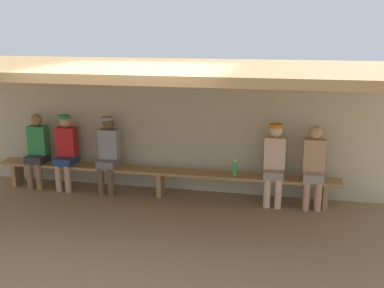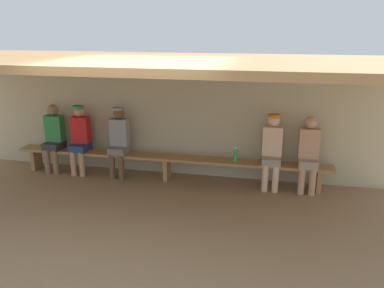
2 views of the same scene
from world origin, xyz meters
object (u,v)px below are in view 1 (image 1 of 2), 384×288
object	(u,v)px
water_bottle_orange	(235,168)
player_near_post	(66,148)
player_rightmost	(37,148)
player_leftmost	(108,151)
player_shirtless_tan	(274,160)
bench	(160,174)
player_in_red	(314,164)

from	to	relation	value
water_bottle_orange	player_near_post	bearing A→B (deg)	179.19
player_rightmost	player_leftmost	bearing A→B (deg)	0.02
player_shirtless_tan	player_rightmost	distance (m)	4.22
bench	player_in_red	distance (m)	2.57
bench	player_near_post	size ratio (longest dim) A/B	4.46
player_near_post	player_leftmost	world-z (taller)	same
player_in_red	water_bottle_orange	xyz separation A→B (m)	(-1.25, -0.04, -0.14)
bench	player_in_red	size ratio (longest dim) A/B	4.49
bench	player_in_red	bearing A→B (deg)	0.07
water_bottle_orange	player_in_red	bearing A→B (deg)	1.93
player_in_red	player_leftmost	bearing A→B (deg)	179.99
player_in_red	player_leftmost	size ratio (longest dim) A/B	0.99
player_shirtless_tan	water_bottle_orange	bearing A→B (deg)	-176.14
bench	water_bottle_orange	world-z (taller)	water_bottle_orange
bench	player_shirtless_tan	xyz separation A→B (m)	(1.92, 0.00, 0.36)
player_near_post	water_bottle_orange	distance (m)	3.03
water_bottle_orange	player_leftmost	bearing A→B (deg)	178.90
bench	player_leftmost	world-z (taller)	player_leftmost
player_near_post	player_in_red	bearing A→B (deg)	-0.01
bench	player_shirtless_tan	distance (m)	1.96
player_leftmost	player_rightmost	bearing A→B (deg)	-179.98
player_near_post	player_rightmost	xyz separation A→B (m)	(-0.56, -0.00, -0.02)
player_near_post	player_rightmost	bearing A→B (deg)	-179.95
bench	player_rightmost	bearing A→B (deg)	179.92
player_rightmost	water_bottle_orange	world-z (taller)	player_rightmost
player_shirtless_tan	player_in_red	size ratio (longest dim) A/B	1.01
player_near_post	player_leftmost	distance (m)	0.80
player_shirtless_tan	player_rightmost	xyz separation A→B (m)	(-4.22, -0.00, -0.02)
player_shirtless_tan	bench	bearing A→B (deg)	-179.89
player_leftmost	player_in_red	bearing A→B (deg)	-0.01
player_rightmost	water_bottle_orange	distance (m)	3.59
player_shirtless_tan	player_in_red	world-z (taller)	player_shirtless_tan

